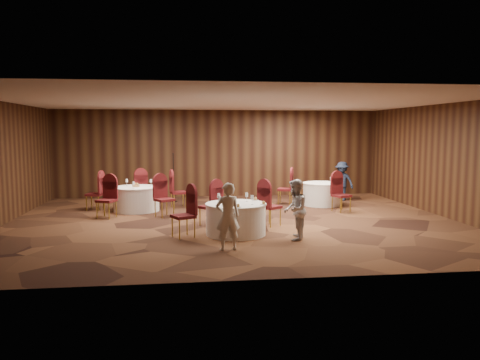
{
  "coord_description": "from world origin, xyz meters",
  "views": [
    {
      "loc": [
        -1.36,
        -12.35,
        2.43
      ],
      "look_at": [
        0.2,
        0.2,
        1.1
      ],
      "focal_mm": 35.0,
      "sensor_mm": 36.0,
      "label": 1
    }
  ],
  "objects": [
    {
      "name": "room_shell",
      "position": [
        0.0,
        0.0,
        1.96
      ],
      "size": [
        12.0,
        12.0,
        12.0
      ],
      "color": "silver",
      "rests_on": "ground"
    },
    {
      "name": "ground",
      "position": [
        0.0,
        0.0,
        0.0
      ],
      "size": [
        12.0,
        12.0,
        0.0
      ],
      "primitive_type": "plane",
      "color": "black",
      "rests_on": "ground"
    },
    {
      "name": "chairs_main",
      "position": [
        -0.38,
        -0.97,
        0.5
      ],
      "size": [
        2.93,
        1.96,
        1.0
      ],
      "color": "#380B0C",
      "rests_on": "ground"
    },
    {
      "name": "table_right",
      "position": [
        3.2,
        2.41,
        0.38
      ],
      "size": [
        1.27,
        1.27,
        0.74
      ],
      "color": "white",
      "rests_on": "ground"
    },
    {
      "name": "tabletop_main",
      "position": [
        0.01,
        -1.71,
        0.84
      ],
      "size": [
        1.13,
        1.14,
        0.22
      ],
      "color": "silver",
      "rests_on": "table_main"
    },
    {
      "name": "tabletop_right",
      "position": [
        3.4,
        2.12,
        0.9
      ],
      "size": [
        0.08,
        0.08,
        0.22
      ],
      "color": "silver",
      "rests_on": "table_right"
    },
    {
      "name": "chairs_right",
      "position": [
        2.72,
        1.98,
        0.5
      ],
      "size": [
        2.03,
        2.37,
        1.0
      ],
      "color": "#380B0C",
      "rests_on": "ground"
    },
    {
      "name": "mic_stand",
      "position": [
        -1.66,
        3.78,
        0.5
      ],
      "size": [
        0.24,
        0.24,
        1.68
      ],
      "color": "black",
      "rests_on": "ground"
    },
    {
      "name": "woman_b",
      "position": [
        1.13,
        -2.29,
        0.68
      ],
      "size": [
        0.71,
        0.8,
        1.36
      ],
      "primitive_type": "imported",
      "rotation": [
        0.0,
        0.0,
        4.36
      ],
      "color": "silver",
      "rests_on": "ground"
    },
    {
      "name": "table_main",
      "position": [
        -0.12,
        -1.6,
        0.38
      ],
      "size": [
        1.43,
        1.43,
        0.74
      ],
      "color": "white",
      "rests_on": "ground"
    },
    {
      "name": "table_left",
      "position": [
        -2.76,
        2.03,
        0.38
      ],
      "size": [
        1.4,
        1.4,
        0.74
      ],
      "color": "white",
      "rests_on": "ground"
    },
    {
      "name": "tabletop_left",
      "position": [
        -2.75,
        2.03,
        0.82
      ],
      "size": [
        0.82,
        0.82,
        0.22
      ],
      "color": "silver",
      "rests_on": "table_left"
    },
    {
      "name": "woman_a",
      "position": [
        -0.45,
        -3.02,
        0.7
      ],
      "size": [
        0.55,
        0.41,
        1.39
      ],
      "primitive_type": "imported",
      "rotation": [
        0.0,
        0.0,
        3.29
      ],
      "color": "silver",
      "rests_on": "ground"
    },
    {
      "name": "chairs_left",
      "position": [
        -2.74,
        2.01,
        0.5
      ],
      "size": [
        3.18,
        3.06,
        1.0
      ],
      "color": "#380B0C",
      "rests_on": "ground"
    },
    {
      "name": "man_c",
      "position": [
        4.2,
        3.35,
        0.68
      ],
      "size": [
        0.97,
        0.98,
        1.36
      ],
      "primitive_type": "imported",
      "rotation": [
        0.0,
        0.0,
        5.47
      ],
      "color": "black",
      "rests_on": "ground"
    }
  ]
}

